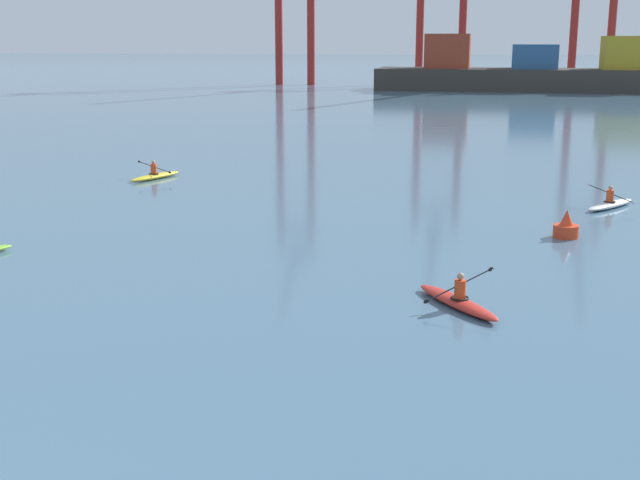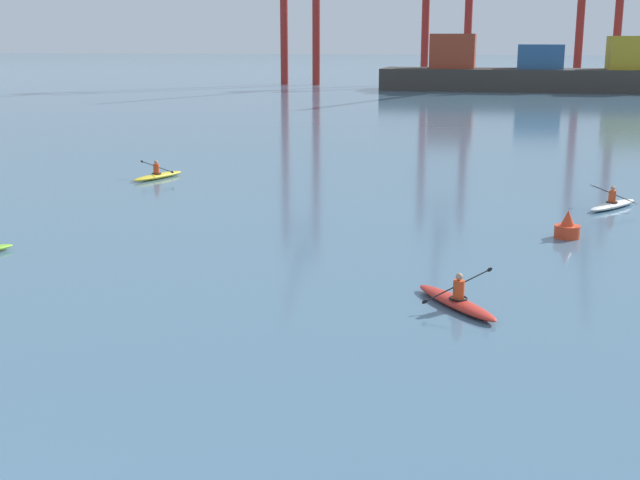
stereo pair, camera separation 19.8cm
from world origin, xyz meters
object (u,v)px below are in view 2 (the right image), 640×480
(kayak_white, at_px, (613,204))
(kayak_yellow, at_px, (158,175))
(channel_buoy, at_px, (567,228))
(kayak_red, at_px, (456,301))
(container_barge, at_px, (539,72))

(kayak_white, bearing_deg, kayak_yellow, 172.38)
(channel_buoy, relative_size, kayak_red, 0.33)
(container_barge, relative_size, kayak_yellow, 12.62)
(container_barge, bearing_deg, kayak_white, -89.41)
(kayak_red, xyz_separation_m, kayak_yellow, (-16.14, 17.68, -0.00))
(kayak_red, relative_size, kayak_white, 0.97)
(channel_buoy, xyz_separation_m, kayak_yellow, (-19.45, 8.85, -0.19))
(kayak_white, height_order, kayak_yellow, same)
(container_barge, relative_size, channel_buoy, 42.90)
(channel_buoy, relative_size, kayak_yellow, 0.29)
(container_barge, distance_m, channel_buoy, 89.75)
(channel_buoy, bearing_deg, kayak_red, -110.58)
(kayak_red, bearing_deg, container_barge, 87.30)
(channel_buoy, relative_size, kayak_white, 0.32)
(container_barge, bearing_deg, kayak_red, -92.70)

